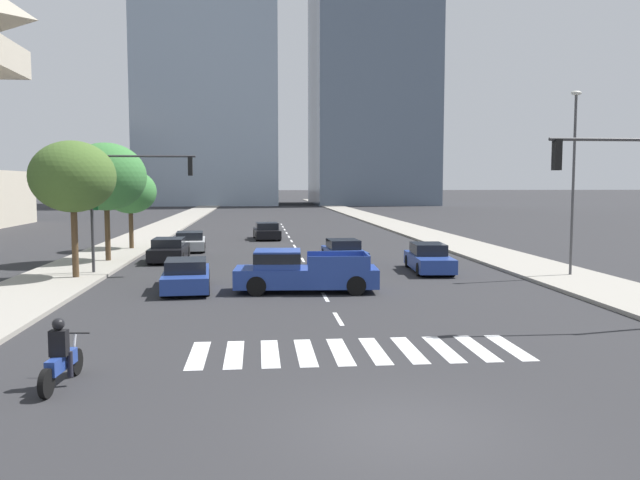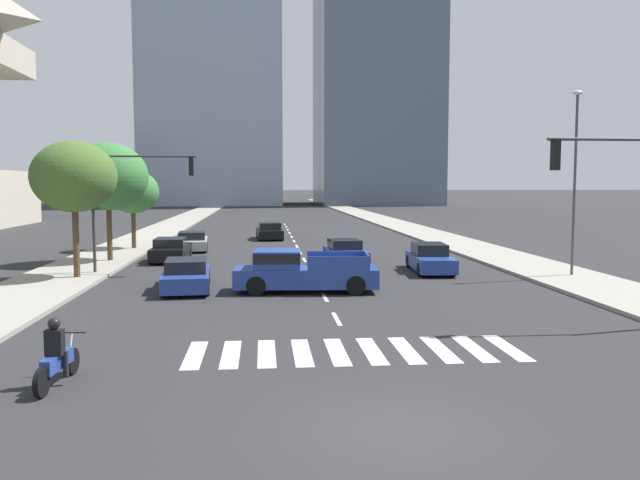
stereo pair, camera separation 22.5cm
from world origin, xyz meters
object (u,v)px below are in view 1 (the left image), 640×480
at_px(motorcycle_lead, 61,359).
at_px(street_lamp_east, 574,170).
at_px(pickup_truck, 299,271).
at_px(street_tree_third, 130,192).
at_px(sedan_silver_1, 190,242).
at_px(sedan_black_3, 169,250).
at_px(sedan_blue_4, 429,259).
at_px(traffic_signal_far, 131,186).
at_px(street_tree_second, 106,177).
at_px(sedan_black_5, 267,232).
at_px(street_tree_nearest, 73,177).
at_px(traffic_signal_near, 640,188).
at_px(sedan_blue_2, 344,252).
at_px(sedan_blue_0, 186,276).

height_order(motorcycle_lead, street_lamp_east, street_lamp_east).
relative_size(pickup_truck, street_tree_third, 1.14).
xyz_separation_m(sedan_silver_1, sedan_black_3, (-0.58, -5.55, 0.03)).
bearing_deg(street_tree_third, sedan_blue_4, -35.23).
relative_size(pickup_truck, traffic_signal_far, 0.99).
bearing_deg(traffic_signal_far, motorcycle_lead, -84.41).
distance_m(street_lamp_east, street_tree_second, 23.57).
bearing_deg(traffic_signal_far, street_lamp_east, -8.11).
bearing_deg(sedan_black_5, street_tree_nearest, 153.18).
height_order(sedan_silver_1, traffic_signal_near, traffic_signal_near).
height_order(street_tree_nearest, street_tree_third, street_tree_nearest).
relative_size(sedan_blue_2, street_lamp_east, 0.56).
height_order(sedan_silver_1, street_lamp_east, street_lamp_east).
xyz_separation_m(traffic_signal_near, street_lamp_east, (2.92, 9.87, 0.73)).
bearing_deg(sedan_blue_2, street_tree_second, -97.56).
xyz_separation_m(street_tree_nearest, street_tree_third, (0.00, 12.92, -0.82)).
distance_m(traffic_signal_far, street_tree_third, 11.63).
height_order(motorcycle_lead, street_tree_second, street_tree_second).
bearing_deg(sedan_blue_0, pickup_truck, -105.08).
bearing_deg(street_tree_nearest, street_lamp_east, -3.46).
distance_m(pickup_truck, sedan_blue_4, 8.57).
xyz_separation_m(motorcycle_lead, sedan_blue_0, (1.30, 12.41, 0.00)).
distance_m(traffic_signal_far, street_tree_nearest, 2.71).
distance_m(sedan_blue_4, sedan_black_5, 20.55).
distance_m(street_tree_nearest, street_tree_third, 12.95).
xyz_separation_m(sedan_black_5, street_lamp_east, (13.50, -21.78, 4.30)).
bearing_deg(sedan_black_3, pickup_truck, -149.71).
bearing_deg(motorcycle_lead, street_tree_third, 13.11).
distance_m(sedan_silver_1, street_lamp_east, 23.54).
xyz_separation_m(sedan_blue_0, street_tree_third, (-5.18, 16.04, 3.18)).
relative_size(traffic_signal_near, street_tree_third, 1.16).
distance_m(pickup_truck, traffic_signal_near, 12.55).
relative_size(pickup_truck, sedan_blue_4, 1.18).
bearing_deg(street_tree_second, sedan_blue_4, -16.91).
distance_m(pickup_truck, sedan_blue_2, 9.80).
distance_m(sedan_blue_2, sedan_black_3, 9.70).
xyz_separation_m(sedan_silver_1, street_tree_second, (-3.75, -6.17, 4.08)).
distance_m(sedan_blue_2, street_tree_third, 15.17).
distance_m(sedan_blue_2, sedan_blue_4, 5.41).
height_order(motorcycle_lead, street_tree_third, street_tree_third).
bearing_deg(sedan_blue_0, street_lamp_east, -88.30).
distance_m(sedan_black_5, traffic_signal_far, 20.34).
height_order(sedan_blue_4, street_tree_third, street_tree_third).
distance_m(motorcycle_lead, traffic_signal_near, 16.48).
xyz_separation_m(motorcycle_lead, street_tree_nearest, (-3.88, 15.52, 4.00)).
bearing_deg(traffic_signal_far, traffic_signal_near, -36.57).
bearing_deg(sedan_silver_1, sedan_blue_4, -135.45).
distance_m(traffic_signal_near, traffic_signal_far, 21.37).
bearing_deg(motorcycle_lead, sedan_blue_4, -31.25).
distance_m(sedan_blue_0, sedan_blue_4, 12.07).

